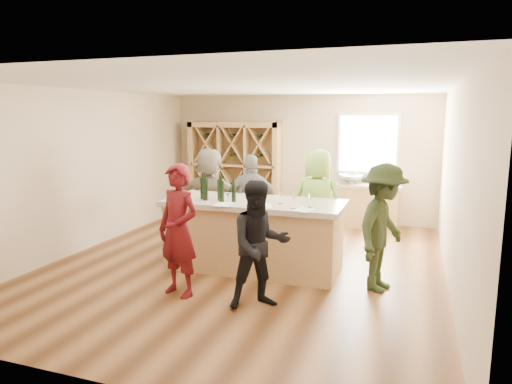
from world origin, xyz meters
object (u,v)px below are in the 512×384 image
(person_near_right, at_px, (260,245))
(person_far_right, at_px, (317,203))
(wine_bottle_d, at_px, (221,191))
(person_far_left, at_px, (210,196))
(sink, at_px, (351,179))
(wine_bottle_c, at_px, (220,190))
(wine_rack, at_px, (235,170))
(tasting_counter_base, at_px, (254,237))
(wine_bottle_b, at_px, (205,189))
(person_near_left, at_px, (178,230))
(wine_bottle_a, at_px, (203,188))
(person_far_mid, at_px, (252,204))
(wine_bottle_e, at_px, (234,193))
(person_server, at_px, (383,228))

(person_near_right, height_order, person_far_right, person_far_right)
(wine_bottle_d, relative_size, person_far_left, 0.18)
(sink, bearing_deg, wine_bottle_c, -113.65)
(wine_rack, height_order, person_far_left, wine_rack)
(tasting_counter_base, xyz_separation_m, wine_bottle_d, (-0.42, -0.26, 0.74))
(person_far_right, bearing_deg, wine_bottle_b, 41.41)
(sink, relative_size, person_near_left, 0.31)
(tasting_counter_base, distance_m, person_far_left, 1.67)
(wine_bottle_c, height_order, wine_bottle_d, same)
(wine_bottle_c, distance_m, person_far_right, 1.72)
(wine_bottle_a, distance_m, wine_bottle_b, 0.12)
(tasting_counter_base, bearing_deg, person_near_left, -114.53)
(person_near_right, relative_size, person_far_left, 0.89)
(person_near_left, distance_m, person_far_right, 2.64)
(wine_rack, distance_m, sink, 2.70)
(person_near_left, bearing_deg, tasting_counter_base, 81.89)
(person_far_mid, height_order, person_far_right, person_far_right)
(wine_bottle_e, distance_m, person_far_left, 1.61)
(person_near_left, bearing_deg, person_far_mid, 99.91)
(person_near_left, distance_m, person_far_mid, 2.17)
(wine_bottle_b, relative_size, person_far_left, 0.19)
(person_server, bearing_deg, person_far_left, 84.58)
(person_near_left, xyz_separation_m, person_far_left, (-0.63, 2.35, 0.02))
(sink, distance_m, person_far_left, 3.20)
(tasting_counter_base, height_order, person_server, person_server)
(wine_bottle_a, bearing_deg, wine_bottle_c, 2.64)
(wine_bottle_d, distance_m, person_far_left, 1.58)
(person_far_right, distance_m, person_far_left, 2.00)
(wine_bottle_a, relative_size, wine_bottle_c, 1.04)
(wine_bottle_a, height_order, person_far_mid, person_far_mid)
(wine_rack, bearing_deg, sink, -1.49)
(wine_bottle_e, bearing_deg, person_far_mid, 94.93)
(tasting_counter_base, xyz_separation_m, wine_bottle_e, (-0.25, -0.19, 0.71))
(tasting_counter_base, distance_m, person_near_right, 1.45)
(person_near_left, relative_size, person_far_mid, 1.03)
(tasting_counter_base, height_order, wine_bottle_c, wine_bottle_c)
(person_far_right, bearing_deg, person_near_right, 86.85)
(wine_bottle_c, bearing_deg, person_near_right, -48.71)
(person_far_right, height_order, person_far_left, person_far_right)
(tasting_counter_base, height_order, person_near_left, person_near_left)
(wine_bottle_e, xyz_separation_m, person_far_right, (1.03, 1.16, -0.31))
(wine_rack, xyz_separation_m, wine_bottle_a, (0.90, -3.55, 0.15))
(wine_bottle_a, bearing_deg, person_far_left, 109.94)
(wine_rack, xyz_separation_m, wine_bottle_c, (1.18, -3.54, 0.14))
(person_far_left, bearing_deg, person_far_mid, 173.65)
(wine_bottle_b, bearing_deg, person_far_mid, 71.43)
(wine_bottle_b, xyz_separation_m, person_near_right, (1.25, -1.10, -0.45))
(wine_bottle_b, height_order, person_near_right, person_near_right)
(wine_rack, bearing_deg, person_server, -45.39)
(wine_bottle_d, relative_size, person_server, 0.18)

